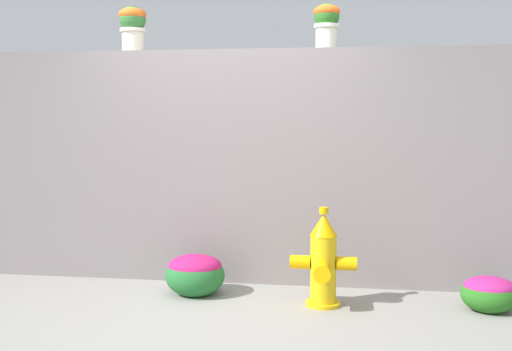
% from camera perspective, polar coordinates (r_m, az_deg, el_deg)
% --- Properties ---
extents(ground_plane, '(24.00, 24.00, 0.00)m').
position_cam_1_polar(ground_plane, '(4.65, -5.28, -13.46)').
color(ground_plane, gray).
extents(stone_wall, '(5.84, 0.28, 2.08)m').
position_cam_1_polar(stone_wall, '(5.67, -2.32, 0.81)').
color(stone_wall, gray).
rests_on(stone_wall, ground).
extents(potted_plant_1, '(0.25, 0.25, 0.41)m').
position_cam_1_polar(potted_plant_1, '(5.96, -11.18, 13.39)').
color(potted_plant_1, beige).
rests_on(potted_plant_1, stone_wall).
extents(potted_plant_2, '(0.23, 0.23, 0.38)m').
position_cam_1_polar(potted_plant_2, '(5.58, 6.46, 13.80)').
color(potted_plant_2, silver).
rests_on(potted_plant_2, stone_wall).
extents(fire_hydrant, '(0.53, 0.42, 0.79)m').
position_cam_1_polar(fire_hydrant, '(5.00, 6.15, -7.89)').
color(fire_hydrant, yellow).
rests_on(fire_hydrant, ground).
extents(flower_bush_left, '(0.43, 0.39, 0.28)m').
position_cam_1_polar(flower_bush_left, '(5.23, 20.50, -9.95)').
color(flower_bush_left, '#286E1E').
rests_on(flower_bush_left, ground).
extents(flower_bush_right, '(0.50, 0.45, 0.36)m').
position_cam_1_polar(flower_bush_right, '(5.35, -5.59, -8.82)').
color(flower_bush_right, '#266F32').
rests_on(flower_bush_right, ground).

